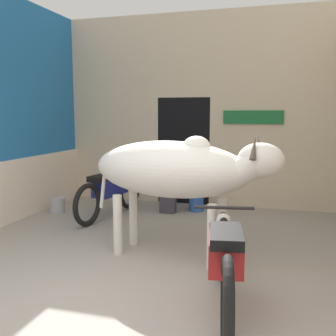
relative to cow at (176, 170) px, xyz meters
name	(u,v)px	position (x,y,z in m)	size (l,w,h in m)	color
ground_plane	(94,318)	(-0.30, -1.57, -1.05)	(30.00, 30.00, 0.00)	#9E9389
wall_back_with_doorway	(197,123)	(-0.39, 3.02, 0.48)	(5.16, 0.93, 3.53)	beige
cow	(176,170)	(0.00, 0.00, 0.00)	(2.32, 0.97, 1.49)	silver
motorcycle_near	(225,258)	(0.73, -1.10, -0.59)	(0.58, 1.92, 0.81)	black
motorcycle_far	(110,191)	(-1.53, 1.51, -0.61)	(0.58, 1.89, 0.77)	black
shopkeeper_seated	(170,177)	(-0.68, 2.11, -0.44)	(0.38, 0.33, 1.19)	#3D3842
plastic_stool	(196,199)	(-0.23, 2.28, -0.84)	(0.36, 0.36, 0.38)	#2856B2
bucket	(57,205)	(-2.52, 1.48, -0.92)	(0.26, 0.26, 0.26)	#A8A8B2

